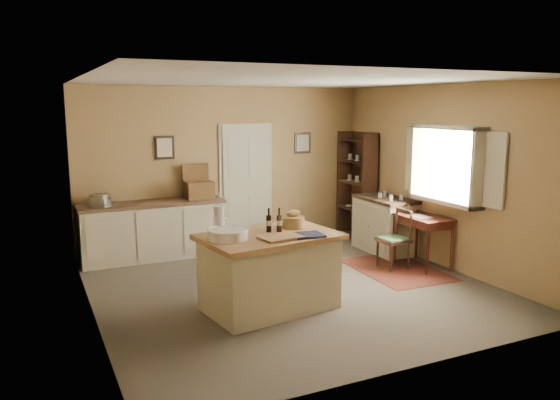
% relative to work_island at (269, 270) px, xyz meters
% --- Properties ---
extents(ground, '(5.00, 5.00, 0.00)m').
position_rel_work_island_xyz_m(ground, '(0.58, 0.57, -0.48)').
color(ground, brown).
rests_on(ground, ground).
extents(wall_back, '(5.00, 0.10, 2.70)m').
position_rel_work_island_xyz_m(wall_back, '(0.58, 3.07, 0.87)').
color(wall_back, olive).
rests_on(wall_back, ground).
extents(wall_front, '(5.00, 0.10, 2.70)m').
position_rel_work_island_xyz_m(wall_front, '(0.58, -1.93, 0.87)').
color(wall_front, olive).
rests_on(wall_front, ground).
extents(wall_left, '(0.10, 5.00, 2.70)m').
position_rel_work_island_xyz_m(wall_left, '(-1.92, 0.57, 0.87)').
color(wall_left, olive).
rests_on(wall_left, ground).
extents(wall_right, '(0.10, 5.00, 2.70)m').
position_rel_work_island_xyz_m(wall_right, '(3.08, 0.57, 0.87)').
color(wall_right, olive).
rests_on(wall_right, ground).
extents(ceiling, '(5.00, 5.00, 0.00)m').
position_rel_work_island_xyz_m(ceiling, '(0.58, 0.57, 2.22)').
color(ceiling, silver).
rests_on(ceiling, wall_back).
extents(door, '(0.97, 0.06, 2.11)m').
position_rel_work_island_xyz_m(door, '(0.93, 3.04, 0.57)').
color(door, beige).
rests_on(door, ground).
extents(framed_prints, '(2.82, 0.02, 0.38)m').
position_rel_work_island_xyz_m(framed_prints, '(0.78, 3.05, 1.24)').
color(framed_prints, black).
rests_on(framed_prints, ground).
extents(window, '(0.25, 1.99, 1.12)m').
position_rel_work_island_xyz_m(window, '(3.01, 0.37, 1.07)').
color(window, beige).
rests_on(window, ground).
extents(work_island, '(1.69, 1.22, 1.20)m').
position_rel_work_island_xyz_m(work_island, '(0.00, 0.00, 0.00)').
color(work_island, beige).
rests_on(work_island, ground).
extents(sideboard, '(2.24, 0.63, 1.18)m').
position_rel_work_island_xyz_m(sideboard, '(-0.76, 2.77, -0.00)').
color(sideboard, beige).
rests_on(sideboard, ground).
extents(rug, '(1.16, 1.64, 0.01)m').
position_rel_work_island_xyz_m(rug, '(2.33, 0.61, -0.48)').
color(rug, '#511E13').
rests_on(rug, ground).
extents(writing_desk, '(0.53, 0.86, 0.82)m').
position_rel_work_island_xyz_m(writing_desk, '(2.78, 0.61, 0.18)').
color(writing_desk, '#34120D').
rests_on(writing_desk, ground).
extents(desk_chair, '(0.41, 0.41, 0.85)m').
position_rel_work_island_xyz_m(desk_chair, '(2.33, 0.70, -0.05)').
color(desk_chair, black).
rests_on(desk_chair, ground).
extents(right_cabinet, '(0.61, 1.10, 0.99)m').
position_rel_work_island_xyz_m(right_cabinet, '(2.78, 1.55, -0.02)').
color(right_cabinet, beige).
rests_on(right_cabinet, ground).
extents(shelving_unit, '(0.33, 0.86, 1.92)m').
position_rel_work_island_xyz_m(shelving_unit, '(2.93, 2.57, 0.47)').
color(shelving_unit, black).
rests_on(shelving_unit, ground).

